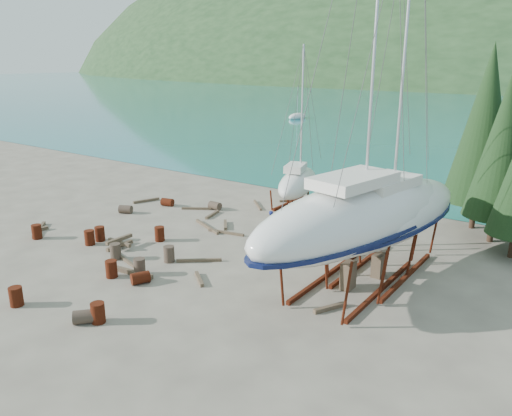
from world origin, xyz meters
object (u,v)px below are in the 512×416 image
Objects in this scene: large_sailboat_near at (358,215)px; large_sailboat_far at (387,213)px; worker at (272,224)px; small_sailboat_shore at (298,182)px.

large_sailboat_near reaches higher than large_sailboat_far.
worker is at bearing 179.74° from large_sailboat_far.
large_sailboat_near is at bearing -97.56° from large_sailboat_far.
large_sailboat_far is 12.33m from small_sailboat_shore.
small_sailboat_shore is at bearing 150.60° from large_sailboat_far.
large_sailboat_near is 1.12× the size of large_sailboat_far.
small_sailboat_shore is 7.10× the size of worker.
large_sailboat_near is 13.45× the size of worker.
large_sailboat_far is at bearing 85.13° from large_sailboat_near.
worker is (2.01, -6.35, -1.08)m from small_sailboat_shore.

